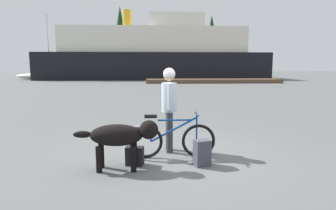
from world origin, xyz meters
TOP-DOWN VIEW (x-y plane):
  - ground_plane at (0.00, 0.00)m, footprint 160.00×160.00m
  - bicycle at (-0.09, -0.22)m, footprint 1.70×0.44m
  - person_cyclist at (-0.10, 0.23)m, footprint 0.32×0.53m
  - dog at (-0.99, -0.81)m, footprint 1.46×0.44m
  - backpack at (0.44, -0.70)m, footprint 0.33×0.27m
  - handbag_pannier at (-0.78, -0.59)m, footprint 0.34×0.23m
  - dock_pier at (5.90, 23.71)m, footprint 13.86×2.15m
  - ferry_boat at (-0.08, 33.35)m, footprint 29.14×8.53m
  - sailboat_moored at (-13.47, 31.88)m, footprint 8.43×2.36m
  - pine_tree_far_left at (-6.27, 49.43)m, footprint 3.44×3.44m
  - pine_tree_center at (4.52, 47.21)m, footprint 3.74×3.74m
  - pine_tree_far_right at (10.78, 48.80)m, footprint 3.29×3.29m

SIDE VIEW (x-z plane):
  - ground_plane at x=0.00m, z-range 0.00..0.00m
  - handbag_pannier at x=-0.78m, z-range 0.00..0.34m
  - dock_pier at x=5.90m, z-range 0.00..0.40m
  - backpack at x=0.44m, z-range 0.00..0.47m
  - bicycle at x=-0.09m, z-range -0.08..0.81m
  - sailboat_moored at x=-13.47m, z-range -3.59..4.56m
  - dog at x=-0.99m, z-range 0.16..1.03m
  - person_cyclist at x=-0.10m, z-range 0.19..1.94m
  - ferry_boat at x=-0.08m, z-range -1.31..7.67m
  - pine_tree_center at x=4.52m, z-range 1.56..12.06m
  - pine_tree_far_right at x=10.78m, z-range 1.61..12.71m
  - pine_tree_far_left at x=-6.27m, z-range 1.59..14.29m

